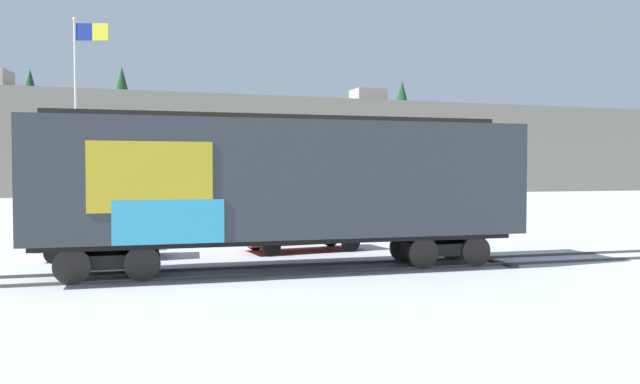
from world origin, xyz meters
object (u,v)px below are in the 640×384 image
Objects in this scene: freight_car at (286,182)px; parked_car_silver at (103,233)px; flagpole at (81,99)px; parked_car_red at (302,227)px.

parked_car_silver is at bearing 139.80° from freight_car.
flagpole reaches higher than freight_car.
flagpole is (-6.06, 12.27, 3.48)m from freight_car.
parked_car_red is at bearing 67.85° from freight_car.
parked_car_red is (6.71, -0.15, 0.01)m from parked_car_silver.
parked_car_silver is at bearing 178.74° from parked_car_red.
flagpole is 2.30× the size of parked_car_silver.
flagpole is 2.12× the size of parked_car_red.
flagpole is 9.60m from parked_car_silver.
flagpole is 12.37m from parked_car_red.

